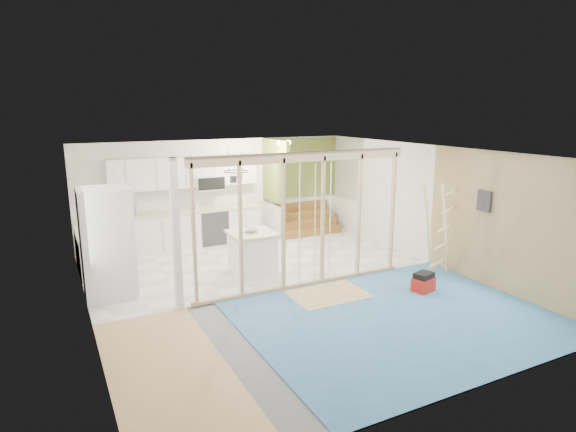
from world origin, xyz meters
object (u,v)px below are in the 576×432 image
fridge (108,244)px  toolbox (423,283)px  island (252,253)px  ladder (439,229)px

fridge → toolbox: fridge is taller
toolbox → island: bearing=119.7°
island → ladder: size_ratio=0.50×
ladder → fridge: bearing=153.3°
island → toolbox: size_ratio=2.07×
toolbox → ladder: ladder is taller
toolbox → ladder: (0.85, 0.56, 0.80)m
island → ladder: ladder is taller
island → ladder: bearing=-25.7°
fridge → island: size_ratio=2.10×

